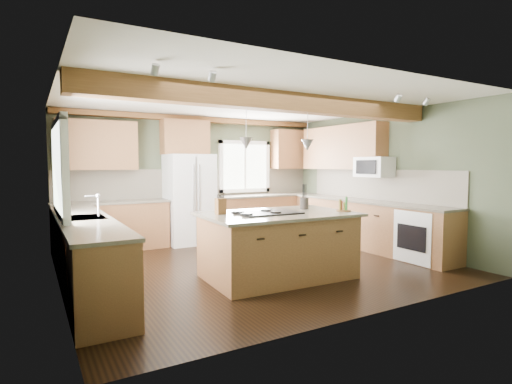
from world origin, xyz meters
TOP-DOWN VIEW (x-y plane):
  - floor at (0.00, 0.00)m, footprint 5.60×5.60m
  - ceiling at (0.00, 0.00)m, footprint 5.60×5.60m
  - wall_back at (0.00, 2.50)m, footprint 5.60×0.00m
  - wall_left at (-2.80, 0.00)m, footprint 0.00×5.00m
  - wall_right at (2.80, 0.00)m, footprint 0.00×5.00m
  - ceiling_beam at (0.00, -0.80)m, footprint 5.55×0.26m
  - soffit_trim at (0.00, 2.40)m, footprint 5.55×0.20m
  - backsplash_back at (0.00, 2.48)m, footprint 5.58×0.03m
  - backsplash_right at (2.78, 0.05)m, footprint 0.03×3.70m
  - base_cab_back_left at (-1.79, 2.20)m, footprint 2.02×0.60m
  - counter_back_left at (-1.79, 2.20)m, footprint 2.06×0.64m
  - base_cab_back_right at (1.49, 2.20)m, footprint 2.62×0.60m
  - counter_back_right at (1.49, 2.20)m, footprint 2.66×0.64m
  - base_cab_left at (-2.50, 0.05)m, footprint 0.60×3.70m
  - counter_left at (-2.50, 0.05)m, footprint 0.64×3.74m
  - base_cab_right at (2.50, 0.05)m, footprint 0.60×3.70m
  - counter_right at (2.50, 0.05)m, footprint 0.64×3.74m
  - upper_cab_back_left at (-1.99, 2.33)m, footprint 1.40×0.35m
  - upper_cab_over_fridge at (-0.30, 2.33)m, footprint 0.96×0.35m
  - upper_cab_right at (2.62, 0.90)m, footprint 0.35×2.20m
  - upper_cab_back_corner at (2.30, 2.33)m, footprint 0.90×0.35m
  - window_left at (-2.78, 0.05)m, footprint 0.04×1.60m
  - window_back at (1.15, 2.48)m, footprint 1.10×0.04m
  - sink at (-2.50, 0.05)m, footprint 0.50×0.65m
  - faucet at (-2.32, 0.05)m, footprint 0.02×0.02m
  - dishwasher at (-2.49, -1.25)m, footprint 0.60×0.60m
  - oven at (2.49, -1.25)m, footprint 0.60×0.72m
  - microwave at (2.58, -0.05)m, footprint 0.40×0.70m
  - pendant_left at (-0.56, -0.78)m, footprint 0.18×0.18m
  - pendant_right at (0.43, -0.82)m, footprint 0.18×0.18m
  - refrigerator at (-0.30, 2.12)m, footprint 0.90×0.74m
  - island at (-0.07, -0.80)m, footprint 2.02×1.28m
  - island_top at (-0.07, -0.80)m, footprint 2.16×1.42m
  - cooktop at (-0.23, -0.79)m, footprint 0.88×0.60m
  - knife_block at (-0.83, -0.54)m, footprint 0.14×0.11m
  - utensil_crock at (0.55, -0.60)m, footprint 0.16×0.16m
  - bottle_tray at (0.88, -1.10)m, footprint 0.28×0.28m

SIDE VIEW (x-z plane):
  - floor at x=0.00m, z-range 0.00..0.00m
  - dishwasher at x=-2.49m, z-range 0.01..0.85m
  - oven at x=2.49m, z-range 0.01..0.85m
  - base_cab_back_left at x=-1.79m, z-range 0.00..0.88m
  - base_cab_back_right at x=1.49m, z-range 0.00..0.88m
  - base_cab_left at x=-2.50m, z-range 0.00..0.88m
  - base_cab_right at x=2.50m, z-range 0.00..0.88m
  - island at x=-0.07m, z-range 0.00..0.88m
  - counter_back_left at x=-1.79m, z-range 0.88..0.92m
  - counter_back_right at x=1.49m, z-range 0.88..0.92m
  - counter_left at x=-2.50m, z-range 0.88..0.92m
  - counter_right at x=2.50m, z-range 0.88..0.92m
  - refrigerator at x=-0.30m, z-range 0.00..1.80m
  - island_top at x=-0.07m, z-range 0.88..0.92m
  - sink at x=-2.50m, z-range 0.89..0.92m
  - cooktop at x=-0.23m, z-range 0.92..0.94m
  - utensil_crock at x=0.55m, z-range 0.92..1.09m
  - bottle_tray at x=0.88m, z-range 0.92..1.12m
  - knife_block at x=-0.83m, z-range 0.92..1.14m
  - faucet at x=-2.32m, z-range 0.91..1.19m
  - backsplash_back at x=0.00m, z-range 0.92..1.50m
  - backsplash_right at x=2.78m, z-range 0.92..1.50m
  - wall_back at x=0.00m, z-range -1.50..4.10m
  - wall_left at x=-2.80m, z-range -1.20..3.80m
  - wall_right at x=2.80m, z-range -1.20..3.80m
  - window_back at x=1.15m, z-range 1.05..2.05m
  - window_left at x=-2.78m, z-range 1.02..2.08m
  - microwave at x=2.58m, z-range 1.36..1.74m
  - pendant_left at x=-0.56m, z-range 1.80..1.96m
  - pendant_right at x=0.43m, z-range 1.80..1.96m
  - upper_cab_back_left at x=-1.99m, z-range 1.50..2.40m
  - upper_cab_right at x=2.62m, z-range 1.50..2.40m
  - upper_cab_back_corner at x=2.30m, z-range 1.50..2.40m
  - upper_cab_over_fridge at x=-0.30m, z-range 1.80..2.50m
  - ceiling_beam at x=0.00m, z-range 2.34..2.60m
  - soffit_trim at x=0.00m, z-range 2.49..2.59m
  - ceiling at x=0.00m, z-range 2.60..2.60m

